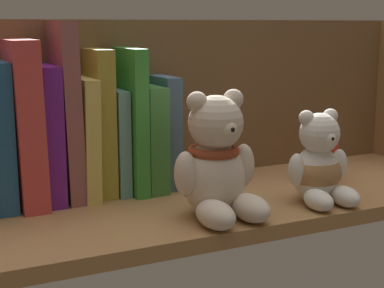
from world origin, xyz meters
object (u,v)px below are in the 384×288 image
Objects in this scene: book_5 at (22,123)px; book_13 at (163,131)px; book_11 at (128,120)px; book_10 at (115,141)px; book_8 at (82,137)px; teddy_bear_larger at (217,164)px; book_12 at (145,137)px; book_7 at (64,111)px; teddy_bear_smaller at (318,166)px; book_9 at (99,122)px; pillar_candle at (322,154)px; book_6 at (46,133)px.

book_5 is 20.76cm from book_13.
book_10 is at bearing 180.00° from book_11.
teddy_bear_larger is (12.48, -17.01, -1.58)cm from book_8.
book_7 is at bearing 180.00° from book_12.
teddy_bear_smaller is at bearing -1.72° from teddy_bear_larger.
teddy_bear_larger is at bearing 178.28° from teddy_bear_smaller.
book_10 is at bearing 143.02° from teddy_bear_smaller.
teddy_bear_larger reaches higher than book_12.
book_9 is at bearing 180.00° from book_12.
book_8 is 37.04cm from pillar_candle.
book_13 is (17.43, 0.00, -1.07)cm from book_6.
book_13 is at bearing 0.00° from book_10.
book_6 reaches higher than book_8.
book_12 reaches higher than book_10.
book_11 is at bearing 0.00° from book_6.
book_6 is 1.25× the size of book_10.
book_8 is (4.98, 0.00, -0.93)cm from book_6.
book_11 is 30.79cm from pillar_candle.
book_13 is at bearing 160.60° from pillar_candle.
book_5 is 1.38× the size of teddy_bear_larger.
book_6 is 37.57cm from teddy_bear_smaller.
book_5 is 27.05cm from teddy_bear_larger.
book_8 reaches higher than book_13.
teddy_bear_smaller is (32.97, -17.48, -4.33)cm from book_6.
book_12 is (17.68, -0.00, -3.40)cm from book_5.
book_10 is 0.93× the size of teddy_bear_larger.
book_9 is 4.37cm from book_11.
book_11 is at bearing -0.00° from book_5.
teddy_bear_smaller is (27.99, -17.48, -3.40)cm from book_8.
book_11 reaches higher than teddy_bear_larger.
book_12 is (2.70, 0.00, -2.71)cm from book_11.
book_6 is 24.50cm from teddy_bear_larger.
teddy_bear_smaller reaches higher than pillar_candle.
book_9 is at bearing 166.13° from pillar_candle.
book_8 is 1.32× the size of teddy_bear_smaller.
book_6 reaches higher than book_12.
book_5 is at bearing 180.00° from book_7.
teddy_bear_larger is 15.63cm from teddy_bear_smaller.
book_8 is at bearing 180.00° from book_9.
teddy_bear_larger is (0.02, -17.01, -1.43)cm from book_13.
pillar_candle is (43.97, -8.24, -6.96)cm from book_5.
book_7 is 12.81cm from book_12.
book_6 is 5.07cm from book_8.
book_11 is at bearing 108.29° from teddy_bear_larger.
book_7 is at bearing 0.00° from book_5.
book_9 is 1.29× the size of teddy_bear_larger.
book_7 is 1.92× the size of teddy_bear_smaller.
book_9 reaches higher than teddy_bear_larger.
book_13 is at bearing -0.00° from book_7.
book_8 is 1.10× the size of book_12.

